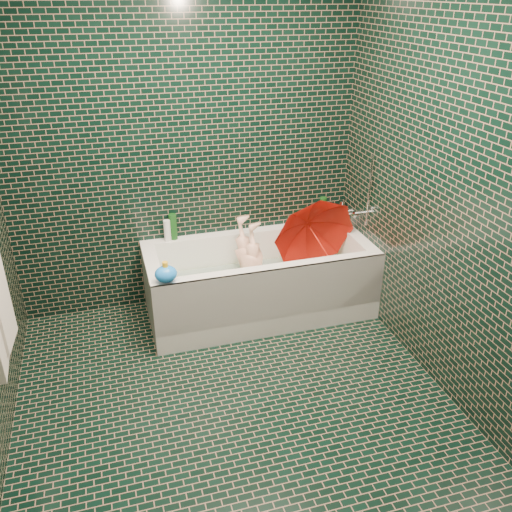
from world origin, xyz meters
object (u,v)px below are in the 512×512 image
object	(u,v)px
bath_toy	(166,274)
child	(253,273)
umbrella	(320,243)
rubber_duck	(301,219)
bathtub	(260,288)

from	to	relation	value
bath_toy	child	bearing A→B (deg)	50.20
child	bath_toy	xyz separation A→B (m)	(-0.70, -0.38, 0.30)
umbrella	rubber_duck	world-z (taller)	umbrella
child	bathtub	bearing A→B (deg)	16.64
child	bath_toy	size ratio (longest dim) A/B	4.92
bathtub	rubber_duck	bearing A→B (deg)	37.38
child	rubber_duck	distance (m)	0.64
child	rubber_duck	world-z (taller)	rubber_duck
child	bath_toy	world-z (taller)	bath_toy
bathtub	bath_toy	size ratio (longest dim) A/B	9.29
rubber_duck	umbrella	bearing A→B (deg)	-85.65
umbrella	bath_toy	bearing A→B (deg)	-163.35
bathtub	bath_toy	bearing A→B (deg)	-157.05
umbrella	bath_toy	world-z (taller)	umbrella
bathtub	umbrella	size ratio (longest dim) A/B	2.74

